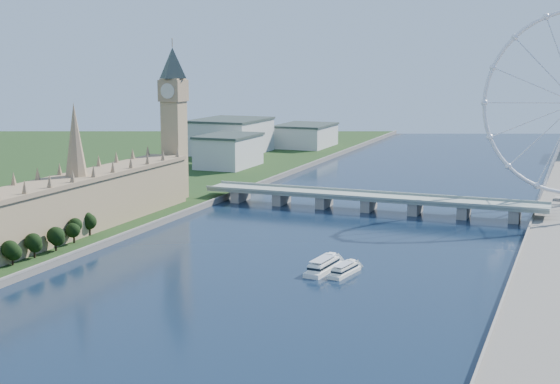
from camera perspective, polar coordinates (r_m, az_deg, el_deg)
The scene contains 6 objects.
parliament_range at distance 436.83m, azimuth -14.57°, elevation -0.79°, with size 24.00×200.00×70.00m.
big_ben at distance 521.65m, azimuth -7.79°, elevation 6.44°, with size 20.02×20.02×110.00m.
westminster_bridge at distance 501.02m, azimuth 6.52°, elevation -0.58°, with size 220.00×22.00×9.50m.
city_skyline at distance 745.87m, azimuth 14.68°, elevation 3.37°, with size 505.00×280.00×32.00m.
tour_boat_near at distance 358.22m, azimuth 3.20°, elevation -5.83°, with size 7.96×31.06×6.88m, color white, non-canonical shape.
tour_boat_far at distance 354.25m, azimuth 4.74°, elevation -6.02°, with size 6.37×25.18×5.52m, color white, non-canonical shape.
Camera 1 is at (126.46, -176.39, 96.48)m, focal length 50.00 mm.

